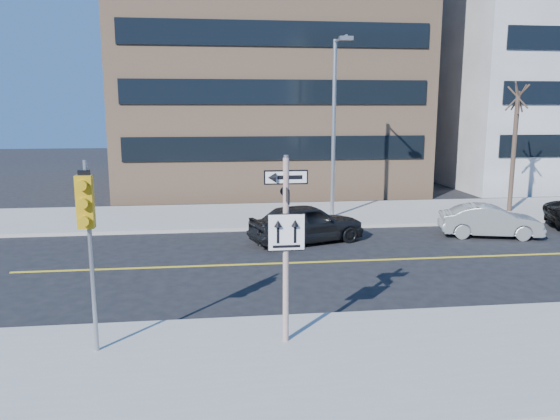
{
  "coord_description": "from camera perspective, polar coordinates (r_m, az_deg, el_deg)",
  "views": [
    {
      "loc": [
        -1.49,
        -13.61,
        5.16
      ],
      "look_at": [
        0.67,
        4.0,
        1.83
      ],
      "focal_mm": 35.0,
      "sensor_mm": 36.0,
      "label": 1
    }
  ],
  "objects": [
    {
      "name": "parked_car_b",
      "position": [
        23.67,
        21.1,
        -1.08
      ],
      "size": [
        2.31,
        4.17,
        1.3
      ],
      "primitive_type": "imported",
      "rotation": [
        0.0,
        0.0,
        1.32
      ],
      "color": "gray",
      "rests_on": "ground"
    },
    {
      "name": "ground",
      "position": [
        14.63,
        -0.72,
        -10.03
      ],
      "size": [
        120.0,
        120.0,
        0.0
      ],
      "primitive_type": "plane",
      "color": "black",
      "rests_on": "ground"
    },
    {
      "name": "sign_pole",
      "position": [
        11.52,
        0.63,
        -3.06
      ],
      "size": [
        0.92,
        0.92,
        4.06
      ],
      "color": "silver",
      "rests_on": "near_sidewalk"
    },
    {
      "name": "building_brick",
      "position": [
        38.96,
        -1.91,
        16.28
      ],
      "size": [
        18.0,
        18.0,
        18.0
      ],
      "primitive_type": "cube",
      "color": "#A27A5A",
      "rests_on": "ground"
    },
    {
      "name": "street_tree_west",
      "position": [
        28.82,
        23.59,
        10.48
      ],
      "size": [
        1.8,
        1.8,
        6.35
      ],
      "color": "#372921",
      "rests_on": "far_sidewalk"
    },
    {
      "name": "traffic_signal",
      "position": [
        11.43,
        -19.55,
        -0.75
      ],
      "size": [
        0.32,
        0.45,
        4.0
      ],
      "color": "gray",
      "rests_on": "near_sidewalk"
    },
    {
      "name": "streetlight_a",
      "position": [
        24.98,
        5.77,
        9.64
      ],
      "size": [
        0.55,
        2.25,
        8.0
      ],
      "color": "gray",
      "rests_on": "far_sidewalk"
    },
    {
      "name": "parked_car_a",
      "position": [
        21.15,
        2.81,
        -1.37
      ],
      "size": [
        3.18,
        4.86,
        1.54
      ],
      "primitive_type": "imported",
      "rotation": [
        0.0,
        0.0,
        1.9
      ],
      "color": "black",
      "rests_on": "ground"
    }
  ]
}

